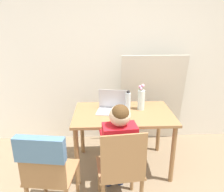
{
  "coord_description": "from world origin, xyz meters",
  "views": [
    {
      "loc": [
        -0.44,
        -0.83,
        1.69
      ],
      "look_at": [
        -0.34,
        1.54,
        0.89
      ],
      "focal_mm": 35.0,
      "sensor_mm": 36.0,
      "label": 1
    }
  ],
  "objects_px": {
    "chair_occupied": "(121,170)",
    "flower_vase": "(141,99)",
    "person_seated": "(119,143)",
    "laptop": "(113,106)",
    "water_bottle": "(128,102)",
    "chair_spare": "(46,165)"
  },
  "relations": [
    {
      "from": "chair_occupied",
      "to": "water_bottle",
      "type": "relative_size",
      "value": 3.36
    },
    {
      "from": "chair_spare",
      "to": "laptop",
      "type": "relative_size",
      "value": 2.29
    },
    {
      "from": "person_seated",
      "to": "flower_vase",
      "type": "height_order",
      "value": "person_seated"
    },
    {
      "from": "chair_spare",
      "to": "person_seated",
      "type": "bearing_deg",
      "value": -153.14
    },
    {
      "from": "chair_occupied",
      "to": "laptop",
      "type": "relative_size",
      "value": 2.26
    },
    {
      "from": "chair_spare",
      "to": "water_bottle",
      "type": "height_order",
      "value": "water_bottle"
    },
    {
      "from": "person_seated",
      "to": "chair_spare",
      "type": "bearing_deg",
      "value": 12.69
    },
    {
      "from": "chair_spare",
      "to": "flower_vase",
      "type": "distance_m",
      "value": 1.29
    },
    {
      "from": "flower_vase",
      "to": "chair_occupied",
      "type": "bearing_deg",
      "value": -110.84
    },
    {
      "from": "laptop",
      "to": "person_seated",
      "type": "bearing_deg",
      "value": -77.33
    },
    {
      "from": "laptop",
      "to": "water_bottle",
      "type": "height_order",
      "value": "water_bottle"
    },
    {
      "from": "chair_occupied",
      "to": "water_bottle",
      "type": "xyz_separation_m",
      "value": [
        0.13,
        0.69,
        0.38
      ]
    },
    {
      "from": "chair_spare",
      "to": "water_bottle",
      "type": "xyz_separation_m",
      "value": [
        0.76,
        0.79,
        0.24
      ]
    },
    {
      "from": "person_seated",
      "to": "laptop",
      "type": "bearing_deg",
      "value": -93.9
    },
    {
      "from": "chair_occupied",
      "to": "chair_spare",
      "type": "distance_m",
      "value": 0.65
    },
    {
      "from": "flower_vase",
      "to": "laptop",
      "type": "bearing_deg",
      "value": -174.34
    },
    {
      "from": "chair_occupied",
      "to": "person_seated",
      "type": "relative_size",
      "value": 0.83
    },
    {
      "from": "chair_occupied",
      "to": "flower_vase",
      "type": "height_order",
      "value": "flower_vase"
    },
    {
      "from": "chair_occupied",
      "to": "chair_spare",
      "type": "relative_size",
      "value": 0.99
    },
    {
      "from": "chair_occupied",
      "to": "flower_vase",
      "type": "xyz_separation_m",
      "value": [
        0.29,
        0.77,
        0.39
      ]
    },
    {
      "from": "laptop",
      "to": "water_bottle",
      "type": "xyz_separation_m",
      "value": [
        0.17,
        -0.05,
        0.07
      ]
    },
    {
      "from": "flower_vase",
      "to": "chair_spare",
      "type": "bearing_deg",
      "value": -136.64
    }
  ]
}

